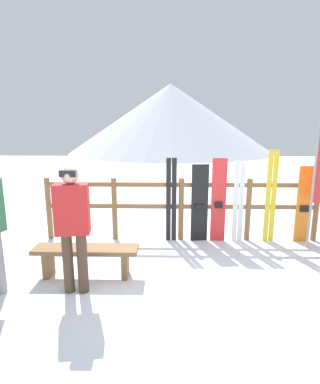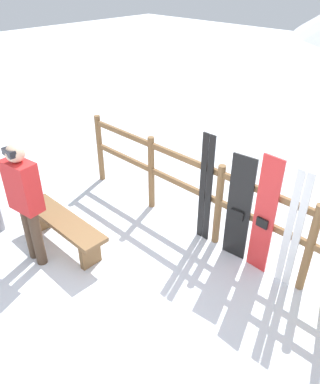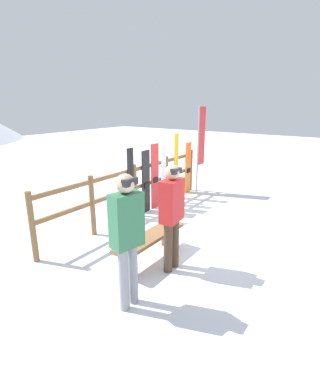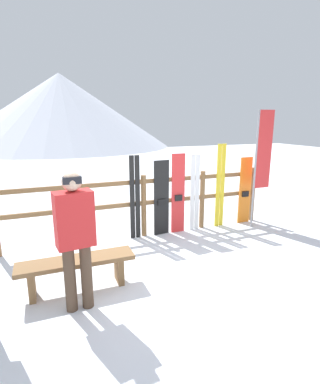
# 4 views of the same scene
# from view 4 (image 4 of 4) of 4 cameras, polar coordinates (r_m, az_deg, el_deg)

# --- Properties ---
(ground_plane) EXTENTS (40.00, 40.00, 0.00)m
(ground_plane) POSITION_cam_4_polar(r_m,az_deg,el_deg) (4.51, 4.42, -16.06)
(ground_plane) COLOR white
(mountain_backdrop) EXTENTS (18.00, 18.00, 6.00)m
(mountain_backdrop) POSITION_cam_4_polar(r_m,az_deg,el_deg) (27.36, -18.34, 14.50)
(mountain_backdrop) COLOR silver
(mountain_backdrop) RESTS_ON ground
(fence) EXTENTS (5.24, 0.10, 1.21)m
(fence) POSITION_cam_4_polar(r_m,az_deg,el_deg) (5.78, -3.13, -1.63)
(fence) COLOR brown
(fence) RESTS_ON ground
(bench) EXTENTS (1.51, 0.36, 0.45)m
(bench) POSITION_cam_4_polar(r_m,az_deg,el_deg) (4.23, -15.55, -13.50)
(bench) COLOR brown
(bench) RESTS_ON ground
(person_red) EXTENTS (0.45, 0.29, 1.68)m
(person_red) POSITION_cam_4_polar(r_m,az_deg,el_deg) (3.57, -15.85, -7.39)
(person_red) COLOR #4C3828
(person_red) RESTS_ON ground
(ski_pair_black) EXTENTS (0.19, 0.02, 1.60)m
(ski_pair_black) POSITION_cam_4_polar(r_m,az_deg,el_deg) (5.65, -4.80, -1.10)
(ski_pair_black) COLOR black
(ski_pair_black) RESTS_ON ground
(snowboard_black_stripe) EXTENTS (0.32, 0.08, 1.48)m
(snowboard_black_stripe) POSITION_cam_4_polar(r_m,az_deg,el_deg) (5.83, 0.29, -1.22)
(snowboard_black_stripe) COLOR black
(snowboard_black_stripe) RESTS_ON ground
(snowboard_red) EXTENTS (0.27, 0.06, 1.60)m
(snowboard_red) POSITION_cam_4_polar(r_m,az_deg,el_deg) (5.95, 3.46, -0.38)
(snowboard_red) COLOR red
(snowboard_red) RESTS_ON ground
(ski_pair_white) EXTENTS (0.19, 0.02, 1.56)m
(ski_pair_white) POSITION_cam_4_polar(r_m,az_deg,el_deg) (6.12, 6.63, -0.19)
(ski_pair_white) COLOR white
(ski_pair_white) RESTS_ON ground
(ski_pair_yellow) EXTENTS (0.19, 0.02, 1.76)m
(ski_pair_yellow) POSITION_cam_4_polar(r_m,az_deg,el_deg) (6.40, 11.41, 1.14)
(ski_pair_yellow) COLOR yellow
(ski_pair_yellow) RESTS_ON ground
(snowboard_orange) EXTENTS (0.30, 0.06, 1.46)m
(snowboard_orange) POSITION_cam_4_polar(r_m,az_deg,el_deg) (6.79, 15.87, 0.25)
(snowboard_orange) COLOR orange
(snowboard_orange) RESTS_ON ground
(rental_flag) EXTENTS (0.40, 0.04, 2.42)m
(rental_flag) POSITION_cam_4_polar(r_m,az_deg,el_deg) (6.48, 18.68, 6.25)
(rental_flag) COLOR #99999E
(rental_flag) RESTS_ON ground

